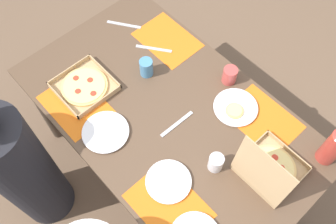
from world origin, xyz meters
The scene contains 19 objects.
ground_plane centered at (0.00, 0.00, 0.00)m, with size 6.00×6.00×0.00m, color brown.
dining_table centered at (0.00, 0.00, 0.67)m, with size 1.60×0.95×0.78m.
placemat_near_left centered at (-0.36, -0.33, 0.78)m, with size 0.36×0.26×0.00m, color orange.
placemat_near_right centered at (0.36, -0.33, 0.78)m, with size 0.36×0.26×0.00m, color orange.
placemat_far_left centered at (-0.36, 0.33, 0.78)m, with size 0.36×0.26×0.00m, color orange.
placemat_far_right centered at (0.36, 0.33, 0.78)m, with size 0.36×0.26×0.00m, color orange.
pizza_box_center centered at (-0.56, -0.12, 0.82)m, with size 0.27×0.27×0.31m.
pizza_box_edge_far centered at (0.41, 0.23, 0.79)m, with size 0.28×0.28×0.04m.
plate_far_right centered at (-0.28, 0.25, 0.78)m, with size 0.22×0.22×0.02m.
plate_near_right centered at (-0.22, -0.27, 0.79)m, with size 0.23×0.23×0.03m.
plate_near_left centered at (0.12, 0.31, 0.78)m, with size 0.24×0.24×0.02m.
soda_bottle centered at (-0.70, -0.39, 0.91)m, with size 0.09×0.09×0.32m.
cup_clear_right centered at (-0.08, -0.38, 0.82)m, with size 0.08×0.08×0.10m, color #BF4742.
cup_red centered at (0.26, -0.08, 0.83)m, with size 0.07×0.07×0.10m, color teal.
cup_clear_left centered at (-0.37, 0.04, 0.82)m, with size 0.07×0.07×0.09m, color silver.
knife_by_near_left centered at (-0.08, 0.02, 0.78)m, with size 0.21×0.02×0.01m, color #B7B7BC.
knife_by_far_left centered at (0.62, -0.21, 0.78)m, with size 0.21×0.02×0.01m, color #B7B7BC.
knife_by_near_right centered at (0.36, -0.22, 0.78)m, with size 0.21×0.02×0.01m, color #B7B7BC.
diner_right_seat centered at (0.36, 0.74, 0.55)m, with size 0.32×0.32×1.22m.
Camera 1 is at (-0.69, 0.64, 2.42)m, focal length 39.23 mm.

